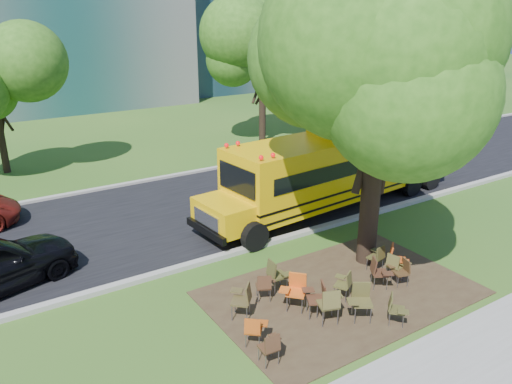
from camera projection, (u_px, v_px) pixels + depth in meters
ground at (300, 295)px, 13.25m from camera, size 160.00×160.00×0.00m
dirt_patch at (341, 292)px, 13.36m from camera, size 7.00×4.50×0.03m
asphalt_road at (187, 211)px, 18.78m from camera, size 80.00×8.00×0.04m
kerb_near at (242, 250)px, 15.60m from camera, size 80.00×0.25×0.14m
kerb_far at (147, 181)px, 22.01m from camera, size 80.00×0.25×0.14m
bg_tree_3 at (263, 52)px, 26.67m from camera, size 5.60×5.60×7.84m
bg_tree_4 at (382, 60)px, 30.17m from camera, size 5.00×5.00×6.85m
main_tree at (379, 90)px, 13.31m from camera, size 7.20×7.20×8.75m
school_bus at (344, 164)px, 19.06m from camera, size 11.62×3.48×2.80m
chair_0 at (271, 345)px, 10.49m from camera, size 0.54×0.47×0.79m
chair_1 at (254, 328)px, 11.08m from camera, size 0.67×0.53×0.78m
chair_2 at (318, 295)px, 12.18m from camera, size 0.60×0.77×0.92m
chair_3 at (361, 298)px, 12.04m from camera, size 0.81×0.64×0.96m
chair_4 at (330, 302)px, 11.85m from camera, size 0.77×0.60×0.97m
chair_5 at (395, 307)px, 11.84m from camera, size 0.54×0.68×0.80m
chair_6 at (402, 269)px, 13.58m from camera, size 0.48×0.61×0.79m
chair_7 at (396, 264)px, 13.79m from camera, size 0.58×0.56×0.83m
chair_8 at (243, 297)px, 12.09m from camera, size 0.64×0.81×0.94m
chair_9 at (295, 288)px, 12.47m from camera, size 0.82×0.65×0.96m
chair_10 at (276, 273)px, 13.20m from camera, size 0.55×0.65×0.94m
chair_11 at (345, 282)px, 12.91m from camera, size 0.54×0.66×0.80m
chair_12 at (378, 270)px, 13.40m from camera, size 0.59×0.75×0.89m
chair_13 at (377, 255)px, 14.32m from camera, size 0.55×0.57×0.82m
chair_14 at (265, 284)px, 12.84m from camera, size 0.65×0.51×0.79m
chair_15 at (396, 257)px, 14.05m from camera, size 0.63×0.80×0.93m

